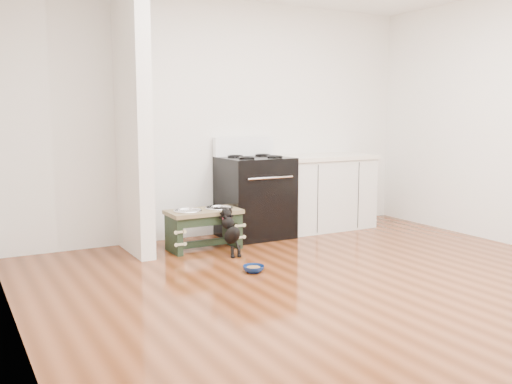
# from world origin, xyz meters

# --- Properties ---
(ground) EXTENTS (5.00, 5.00, 0.00)m
(ground) POSITION_xyz_m (0.00, 0.00, 0.00)
(ground) COLOR #4A210D
(ground) RESTS_ON ground
(room_shell) EXTENTS (5.00, 5.00, 5.00)m
(room_shell) POSITION_xyz_m (0.00, 0.00, 1.62)
(room_shell) COLOR silver
(room_shell) RESTS_ON ground
(partition_wall) EXTENTS (0.15, 0.80, 2.70)m
(partition_wall) POSITION_xyz_m (-1.18, 2.10, 1.35)
(partition_wall) COLOR silver
(partition_wall) RESTS_ON ground
(oven_range) EXTENTS (0.76, 0.69, 1.14)m
(oven_range) POSITION_xyz_m (0.25, 2.16, 0.48)
(oven_range) COLOR black
(oven_range) RESTS_ON ground
(cabinet_run) EXTENTS (1.24, 0.64, 0.91)m
(cabinet_run) POSITION_xyz_m (1.23, 2.18, 0.45)
(cabinet_run) COLOR silver
(cabinet_run) RESTS_ON ground
(dog_feeder) EXTENTS (0.76, 0.41, 0.43)m
(dog_feeder) POSITION_xyz_m (-0.51, 1.88, 0.30)
(dog_feeder) COLOR black
(dog_feeder) RESTS_ON ground
(puppy) EXTENTS (0.13, 0.39, 0.47)m
(puppy) POSITION_xyz_m (-0.38, 1.53, 0.25)
(puppy) COLOR black
(puppy) RESTS_ON ground
(floor_bowl) EXTENTS (0.20, 0.20, 0.06)m
(floor_bowl) POSITION_xyz_m (-0.48, 0.86, 0.03)
(floor_bowl) COLOR navy
(floor_bowl) RESTS_ON ground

